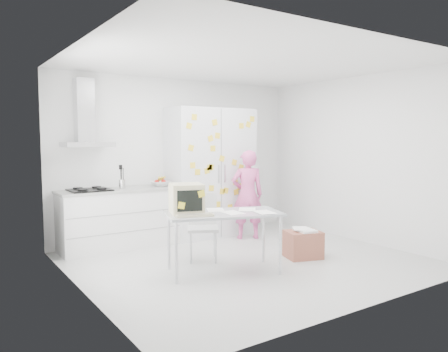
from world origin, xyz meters
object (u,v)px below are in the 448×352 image
desk (200,206)px  chair (203,222)px  person (247,195)px  cardboard_box (303,244)px

desk → chair: (0.36, 0.54, -0.34)m
person → desk: size_ratio=0.95×
desk → cardboard_box: size_ratio=2.76×
person → cardboard_box: (-0.06, -1.40, -0.55)m
chair → cardboard_box: 1.46m
person → cardboard_box: bearing=111.5°
desk → cardboard_box: bearing=10.8°
desk → chair: 0.73m
cardboard_box → person: bearing=87.4°
desk → cardboard_box: (1.57, -0.20, -0.66)m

